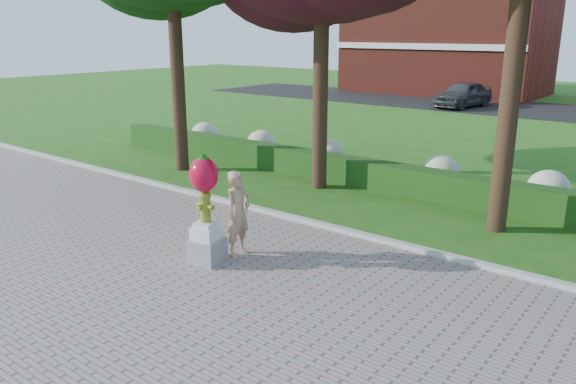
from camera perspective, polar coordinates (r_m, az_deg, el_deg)
name	(u,v)px	position (r m, az deg, el deg)	size (l,w,h in m)	color
ground	(229,267)	(11.46, -5.97, -7.54)	(100.00, 100.00, 0.00)	#1E5916
walkway	(41,352)	(9.33, -23.80, -14.64)	(40.00, 14.00, 0.04)	gray
curb	(316,224)	(13.58, 2.82, -3.27)	(40.00, 0.18, 0.15)	#ADADA5
lawn_hedge	(394,178)	(16.78, 10.75, 1.41)	(24.00, 0.70, 0.80)	#163F12
hydrangea_row	(427,170)	(17.39, 13.98, 2.23)	(20.10, 1.10, 0.99)	beige
street	(565,112)	(36.53, 26.31, 7.28)	(50.00, 8.00, 0.02)	black
building_left	(447,45)	(44.99, 15.80, 14.16)	(14.00, 8.00, 7.00)	maroon
hydrant_sculpture	(205,206)	(11.24, -8.41, -1.43)	(0.70, 0.70, 2.24)	gray
woman	(238,214)	(11.61, -5.08, -2.21)	(0.66, 0.43, 1.80)	tan
parked_car	(463,94)	(36.50, 17.32, 9.46)	(1.86, 4.61, 1.57)	#3B3E42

